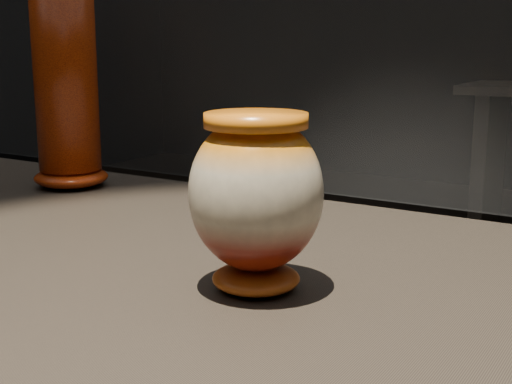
% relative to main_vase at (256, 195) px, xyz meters
% --- Properties ---
extents(main_vase, '(0.16, 0.16, 0.19)m').
position_rel_main_vase_xyz_m(main_vase, '(0.00, 0.00, 0.00)').
color(main_vase, maroon).
rests_on(main_vase, display_plinth).
extents(tall_vase, '(0.15, 0.15, 0.42)m').
position_rel_main_vase_xyz_m(tall_vase, '(-0.57, 0.29, 0.10)').
color(tall_vase, '#BA3A0C').
rests_on(tall_vase, display_plinth).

